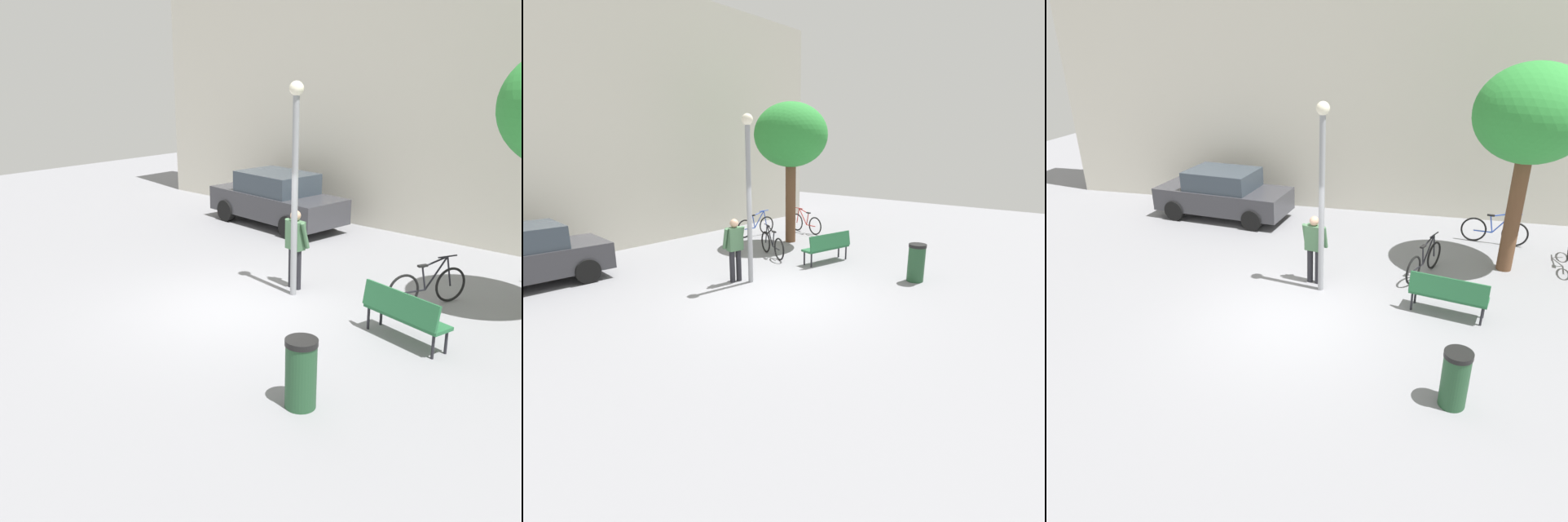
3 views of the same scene
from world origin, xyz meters
The scene contains 10 objects.
ground_plane centered at (0.00, 0.00, 0.00)m, with size 36.00×36.00×0.00m, color gray.
building_facade centered at (0.00, 8.15, 4.28)m, with size 19.88×2.00×8.56m, color beige.
lamppost centered at (0.39, 1.39, 2.51)m, with size 0.28×0.28×4.21m.
person_by_lamppost centered at (0.16, 1.72, 0.97)m, with size 0.62×0.36×1.67m.
park_bench centered at (3.20, 0.86, 0.55)m, with size 1.66×0.81×0.92m.
plaza_tree centered at (4.68, 3.51, 3.74)m, with size 2.57×2.57×4.90m.
bicycle_black centered at (2.70, 2.67, 0.38)m, with size 0.83×1.65×0.97m.
bicycle_blue centered at (4.59, 5.18, 0.38)m, with size 1.80×0.29×0.97m.
parked_car_charcoal centered at (-3.65, 5.54, 0.77)m, with size 4.36×2.18×1.55m.
trash_bin centered at (3.23, -1.92, 0.51)m, with size 0.46×0.46×1.00m.
Camera 3 is at (2.36, -8.37, 5.40)m, focal length 33.36 mm.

